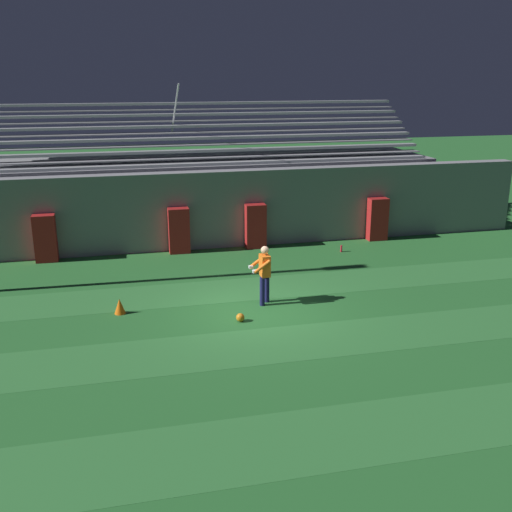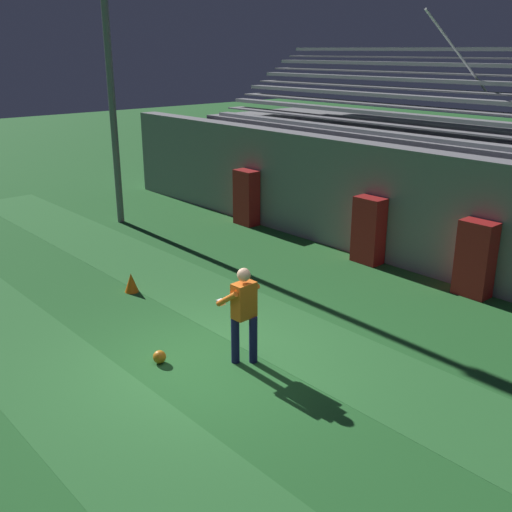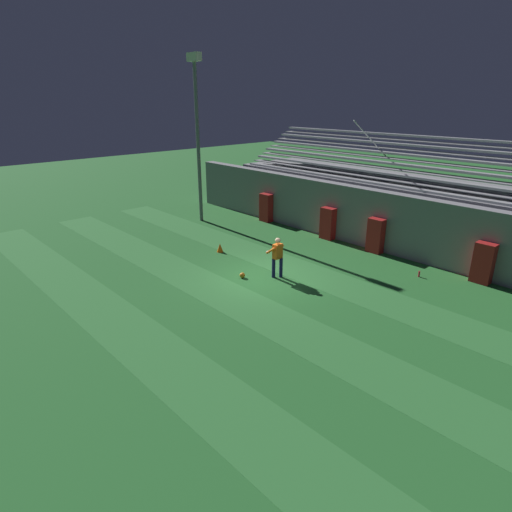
{
  "view_description": "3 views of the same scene",
  "coord_description": "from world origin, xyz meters",
  "px_view_note": "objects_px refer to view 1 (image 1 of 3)",
  "views": [
    {
      "loc": [
        -3.43,
        -14.66,
        6.2
      ],
      "look_at": [
        -0.0,
        -0.09,
        1.58
      ],
      "focal_mm": 42.0,
      "sensor_mm": 36.0,
      "label": 1
    },
    {
      "loc": [
        7.13,
        -5.3,
        4.95
      ],
      "look_at": [
        -0.25,
        1.28,
        1.53
      ],
      "focal_mm": 42.0,
      "sensor_mm": 36.0,
      "label": 2
    },
    {
      "loc": [
        11.46,
        -11.04,
        6.86
      ],
      "look_at": [
        0.49,
        -0.82,
        1.28
      ],
      "focal_mm": 30.0,
      "sensor_mm": 36.0,
      "label": 3
    }
  ],
  "objects_px": {
    "padding_pillar_far_left": "(45,238)",
    "traffic_cone": "(120,306)",
    "padding_pillar_gate_right": "(256,226)",
    "padding_pillar_far_right": "(377,219)",
    "padding_pillar_gate_left": "(179,231)",
    "water_bottle": "(341,249)",
    "soccer_ball": "(240,317)",
    "goalkeeper": "(264,271)"
  },
  "relations": [
    {
      "from": "padding_pillar_far_left",
      "to": "traffic_cone",
      "type": "relative_size",
      "value": 3.86
    },
    {
      "from": "padding_pillar_gate_right",
      "to": "padding_pillar_far_right",
      "type": "xyz_separation_m",
      "value": [
        4.79,
        0.0,
        0.0
      ]
    },
    {
      "from": "padding_pillar_gate_left",
      "to": "water_bottle",
      "type": "xyz_separation_m",
      "value": [
        5.67,
        -1.24,
        -0.69
      ]
    },
    {
      "from": "soccer_ball",
      "to": "water_bottle",
      "type": "height_order",
      "value": "water_bottle"
    },
    {
      "from": "padding_pillar_gate_left",
      "to": "soccer_ball",
      "type": "bearing_deg",
      "value": -82.62
    },
    {
      "from": "soccer_ball",
      "to": "traffic_cone",
      "type": "relative_size",
      "value": 0.52
    },
    {
      "from": "traffic_cone",
      "to": "water_bottle",
      "type": "bearing_deg",
      "value": 27.36
    },
    {
      "from": "soccer_ball",
      "to": "traffic_cone",
      "type": "height_order",
      "value": "traffic_cone"
    },
    {
      "from": "padding_pillar_gate_right",
      "to": "padding_pillar_gate_left",
      "type": "bearing_deg",
      "value": 180.0
    },
    {
      "from": "padding_pillar_gate_left",
      "to": "padding_pillar_far_right",
      "type": "relative_size",
      "value": 1.0
    },
    {
      "from": "padding_pillar_gate_left",
      "to": "soccer_ball",
      "type": "distance_m",
      "value": 6.65
    },
    {
      "from": "padding_pillar_far_right",
      "to": "water_bottle",
      "type": "height_order",
      "value": "padding_pillar_far_right"
    },
    {
      "from": "padding_pillar_far_right",
      "to": "padding_pillar_gate_left",
      "type": "bearing_deg",
      "value": 180.0
    },
    {
      "from": "soccer_ball",
      "to": "traffic_cone",
      "type": "bearing_deg",
      "value": 157.38
    },
    {
      "from": "padding_pillar_gate_left",
      "to": "water_bottle",
      "type": "bearing_deg",
      "value": -12.3
    },
    {
      "from": "padding_pillar_gate_left",
      "to": "padding_pillar_far_left",
      "type": "bearing_deg",
      "value": 180.0
    },
    {
      "from": "padding_pillar_far_right",
      "to": "water_bottle",
      "type": "xyz_separation_m",
      "value": [
        -1.91,
        -1.24,
        -0.69
      ]
    },
    {
      "from": "goalkeeper",
      "to": "soccer_ball",
      "type": "height_order",
      "value": "goalkeeper"
    },
    {
      "from": "padding_pillar_far_left",
      "to": "padding_pillar_far_right",
      "type": "xyz_separation_m",
      "value": [
        12.1,
        0.0,
        0.0
      ]
    },
    {
      "from": "padding_pillar_far_left",
      "to": "traffic_cone",
      "type": "height_order",
      "value": "padding_pillar_far_left"
    },
    {
      "from": "padding_pillar_gate_left",
      "to": "soccer_ball",
      "type": "height_order",
      "value": "padding_pillar_gate_left"
    },
    {
      "from": "padding_pillar_gate_right",
      "to": "traffic_cone",
      "type": "xyz_separation_m",
      "value": [
        -4.97,
        -5.3,
        -0.6
      ]
    },
    {
      "from": "padding_pillar_gate_left",
      "to": "goalkeeper",
      "type": "distance_m",
      "value": 5.76
    },
    {
      "from": "soccer_ball",
      "to": "padding_pillar_far_right",
      "type": "bearing_deg",
      "value": 44.28
    },
    {
      "from": "soccer_ball",
      "to": "water_bottle",
      "type": "distance_m",
      "value": 7.18
    },
    {
      "from": "padding_pillar_far_left",
      "to": "soccer_ball",
      "type": "xyz_separation_m",
      "value": [
        5.37,
        -6.56,
        -0.7
      ]
    },
    {
      "from": "padding_pillar_far_right",
      "to": "water_bottle",
      "type": "relative_size",
      "value": 6.76
    },
    {
      "from": "goalkeeper",
      "to": "water_bottle",
      "type": "distance_m",
      "value": 5.84
    },
    {
      "from": "padding_pillar_far_right",
      "to": "water_bottle",
      "type": "bearing_deg",
      "value": -147.06
    },
    {
      "from": "padding_pillar_gate_left",
      "to": "traffic_cone",
      "type": "relative_size",
      "value": 3.86
    },
    {
      "from": "padding_pillar_gate_right",
      "to": "soccer_ball",
      "type": "height_order",
      "value": "padding_pillar_gate_right"
    },
    {
      "from": "padding_pillar_far_left",
      "to": "soccer_ball",
      "type": "distance_m",
      "value": 8.51
    },
    {
      "from": "padding_pillar_gate_right",
      "to": "water_bottle",
      "type": "relative_size",
      "value": 6.76
    },
    {
      "from": "soccer_ball",
      "to": "traffic_cone",
      "type": "xyz_separation_m",
      "value": [
        -3.03,
        1.26,
        0.1
      ]
    },
    {
      "from": "padding_pillar_far_right",
      "to": "soccer_ball",
      "type": "distance_m",
      "value": 9.42
    },
    {
      "from": "padding_pillar_gate_right",
      "to": "soccer_ball",
      "type": "relative_size",
      "value": 7.37
    },
    {
      "from": "padding_pillar_gate_left",
      "to": "goalkeeper",
      "type": "bearing_deg",
      "value": -72.32
    },
    {
      "from": "padding_pillar_gate_right",
      "to": "padding_pillar_far_right",
      "type": "height_order",
      "value": "same"
    },
    {
      "from": "traffic_cone",
      "to": "water_bottle",
      "type": "distance_m",
      "value": 8.84
    },
    {
      "from": "padding_pillar_gate_left",
      "to": "padding_pillar_far_left",
      "type": "relative_size",
      "value": 1.0
    },
    {
      "from": "padding_pillar_gate_right",
      "to": "water_bottle",
      "type": "xyz_separation_m",
      "value": [
        2.88,
        -1.24,
        -0.69
      ]
    },
    {
      "from": "traffic_cone",
      "to": "water_bottle",
      "type": "height_order",
      "value": "traffic_cone"
    }
  ]
}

